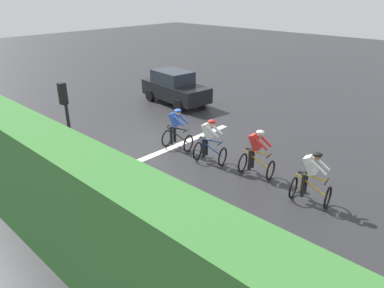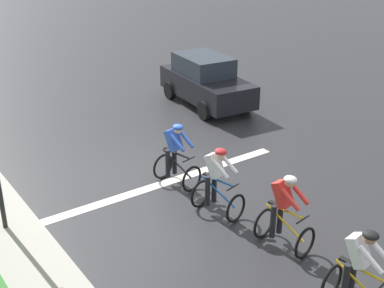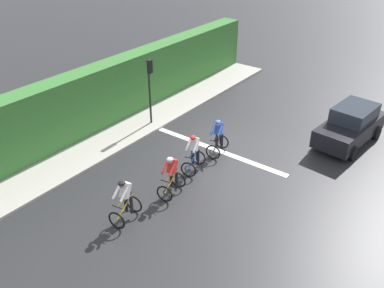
{
  "view_description": "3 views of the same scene",
  "coord_description": "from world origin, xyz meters",
  "px_view_note": "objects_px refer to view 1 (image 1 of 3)",
  "views": [
    {
      "loc": [
        8.94,
        10.12,
        5.89
      ],
      "look_at": [
        0.65,
        2.3,
        0.94
      ],
      "focal_mm": 33.82,
      "sensor_mm": 36.0,
      "label": 1
    },
    {
      "loc": [
        6.24,
        10.43,
        6.26
      ],
      "look_at": [
        -0.6,
        0.79,
        1.05
      ],
      "focal_mm": 48.34,
      "sensor_mm": 36.0,
      "label": 2
    },
    {
      "loc": [
        -8.68,
        13.9,
        9.52
      ],
      "look_at": [
        0.08,
        2.23,
        1.09
      ],
      "focal_mm": 38.49,
      "sensor_mm": 36.0,
      "label": 3
    }
  ],
  "objects_px": {
    "cyclist_second": "(256,154)",
    "traffic_light_near_crossing": "(67,119)",
    "cyclist_lead": "(311,178)",
    "car_black": "(175,87)",
    "cyclist_mid": "(209,142)",
    "cyclist_fourth": "(176,130)"
  },
  "relations": [
    {
      "from": "cyclist_lead",
      "to": "traffic_light_near_crossing",
      "type": "height_order",
      "value": "traffic_light_near_crossing"
    },
    {
      "from": "cyclist_mid",
      "to": "traffic_light_near_crossing",
      "type": "relative_size",
      "value": 0.5
    },
    {
      "from": "cyclist_second",
      "to": "cyclist_fourth",
      "type": "relative_size",
      "value": 1.0
    },
    {
      "from": "traffic_light_near_crossing",
      "to": "cyclist_second",
      "type": "bearing_deg",
      "value": 139.01
    },
    {
      "from": "cyclist_second",
      "to": "traffic_light_near_crossing",
      "type": "xyz_separation_m",
      "value": [
        4.49,
        -3.9,
        1.43
      ]
    },
    {
      "from": "cyclist_fourth",
      "to": "cyclist_mid",
      "type": "bearing_deg",
      "value": 88.66
    },
    {
      "from": "cyclist_lead",
      "to": "traffic_light_near_crossing",
      "type": "xyz_separation_m",
      "value": [
        4.16,
        -6.01,
        1.43
      ]
    },
    {
      "from": "cyclist_second",
      "to": "traffic_light_near_crossing",
      "type": "relative_size",
      "value": 0.5
    },
    {
      "from": "traffic_light_near_crossing",
      "to": "cyclist_lead",
      "type": "bearing_deg",
      "value": 124.69
    },
    {
      "from": "cyclist_fourth",
      "to": "car_black",
      "type": "relative_size",
      "value": 0.39
    },
    {
      "from": "cyclist_second",
      "to": "car_black",
      "type": "xyz_separation_m",
      "value": [
        -4.02,
        -8.01,
        0.08
      ]
    },
    {
      "from": "cyclist_mid",
      "to": "traffic_light_near_crossing",
      "type": "bearing_deg",
      "value": -26.62
    },
    {
      "from": "cyclist_fourth",
      "to": "traffic_light_near_crossing",
      "type": "xyz_separation_m",
      "value": [
        4.22,
        -0.37,
        1.43
      ]
    },
    {
      "from": "traffic_light_near_crossing",
      "to": "cyclist_mid",
      "type": "bearing_deg",
      "value": 153.38
    },
    {
      "from": "cyclist_lead",
      "to": "cyclist_second",
      "type": "distance_m",
      "value": 2.13
    },
    {
      "from": "cyclist_second",
      "to": "traffic_light_near_crossing",
      "type": "height_order",
      "value": "traffic_light_near_crossing"
    },
    {
      "from": "cyclist_lead",
      "to": "traffic_light_near_crossing",
      "type": "relative_size",
      "value": 0.5
    },
    {
      "from": "cyclist_mid",
      "to": "car_black",
      "type": "xyz_separation_m",
      "value": [
        -4.33,
        -6.2,
        0.08
      ]
    },
    {
      "from": "cyclist_second",
      "to": "cyclist_fourth",
      "type": "bearing_deg",
      "value": -85.65
    },
    {
      "from": "cyclist_lead",
      "to": "cyclist_mid",
      "type": "distance_m",
      "value": 3.91
    },
    {
      "from": "cyclist_lead",
      "to": "cyclist_mid",
      "type": "relative_size",
      "value": 1.0
    },
    {
      "from": "car_black",
      "to": "cyclist_second",
      "type": "bearing_deg",
      "value": 63.36
    }
  ]
}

